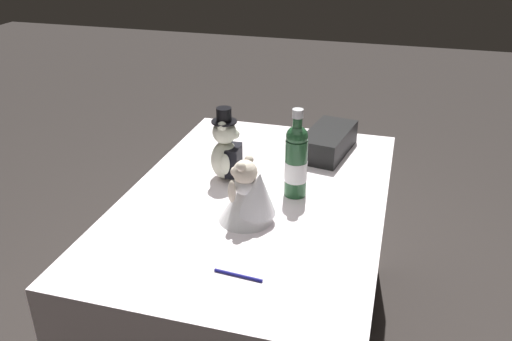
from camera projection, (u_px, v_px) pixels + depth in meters
reception_table at (256, 277)px, 2.14m from camera, size 1.41×0.94×0.76m
teddy_bear_groom at (227, 152)px, 2.05m from camera, size 0.16×0.15×0.29m
teddy_bear_bride at (249, 195)px, 1.77m from camera, size 0.19×0.23×0.23m
champagne_bottle at (296, 160)px, 1.91m from camera, size 0.08×0.08×0.34m
signing_pen at (237, 275)px, 1.53m from camera, size 0.02×0.16×0.01m
gift_case_black at (328, 141)px, 2.29m from camera, size 0.36×0.22×0.10m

